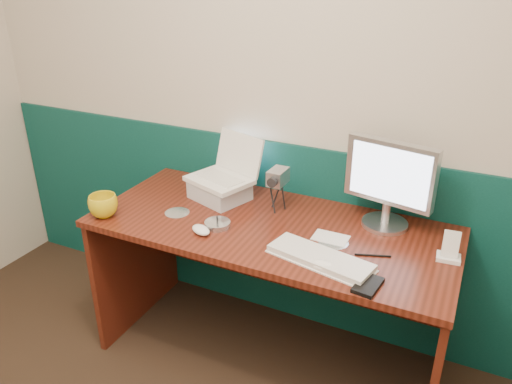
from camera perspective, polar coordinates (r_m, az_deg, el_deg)
The scene contains 19 objects.
back_wall at distance 2.39m, azimuth 2.61°, elevation 11.45°, with size 3.50×0.04×2.50m, color beige.
wainscot at distance 2.66m, azimuth 2.20°, elevation -4.53°, with size 3.48×0.02×1.00m, color #073433.
desk at distance 2.41m, azimuth 1.57°, elevation -11.57°, with size 1.60×0.70×0.75m, color #3D140B.
laptop_riser at distance 2.43m, azimuth -4.18°, elevation 0.19°, with size 0.25×0.21×0.09m, color #B8BCC4.
laptop at distance 2.36m, azimuth -4.30°, elevation 3.79°, with size 0.29×0.22×0.24m, color white, non-canonical shape.
monitor at distance 2.18m, azimuth 14.99°, elevation 0.74°, with size 0.38×0.11×0.38m, color silver, non-canonical shape.
keyboard at distance 1.95m, azimuth 7.35°, elevation -7.59°, with size 0.41×0.14×0.02m, color white.
mouse_right at distance 1.91m, azimuth 7.63°, elevation -8.33°, with size 0.10×0.06×0.03m, color white.
mouse_left at distance 2.14m, azimuth -6.32°, elevation -4.33°, with size 0.10×0.06×0.03m, color white.
mug at distance 2.35m, azimuth -17.06°, elevation -1.52°, with size 0.13×0.13×0.10m, color gold.
camcorder at distance 2.28m, azimuth 2.50°, elevation 0.45°, with size 0.10×0.14×0.22m, color #B6B6BB, non-canonical shape.
cd_spindle at distance 2.19m, azimuth -4.43°, elevation -3.68°, with size 0.11×0.11×0.02m, color silver.
cd_loose_a at distance 2.33m, azimuth -9.00°, elevation -2.34°, with size 0.11×0.11×0.00m, color silver.
cd_loose_b at distance 2.09m, azimuth 8.83°, elevation -5.70°, with size 0.13×0.13×0.00m, color silver.
pen at distance 2.03m, azimuth 13.20°, elevation -7.06°, with size 0.01×0.01×0.14m, color black.
papers at distance 2.12m, azimuth 8.52°, elevation -5.20°, with size 0.15×0.10×0.00m, color white.
dock at distance 2.09m, azimuth 21.13°, elevation -7.02°, with size 0.09×0.07×0.02m, color white.
music_player at distance 2.06m, azimuth 21.39°, elevation -5.56°, with size 0.06×0.01×0.11m, color white.
pda at distance 1.85m, azimuth 12.67°, elevation -10.35°, with size 0.08×0.13×0.02m, color black.
Camera 1 is at (0.91, -0.39, 1.80)m, focal length 35.00 mm.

